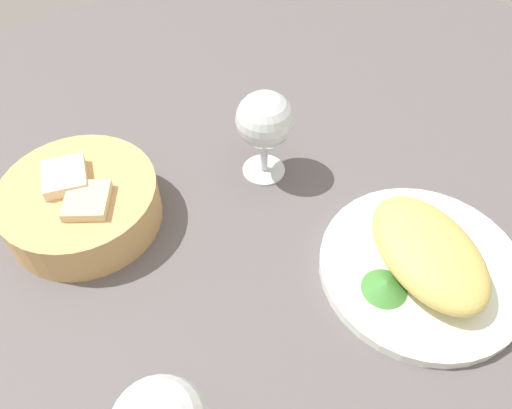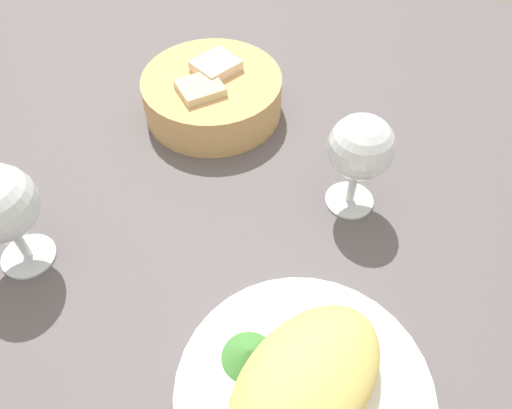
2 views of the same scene
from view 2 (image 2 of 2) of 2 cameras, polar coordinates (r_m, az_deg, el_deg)
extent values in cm
cube|color=#595355|center=(55.69, -0.45, -7.68)|extent=(140.00, 140.00, 2.00)
cylinder|color=white|center=(48.45, 5.45, -20.50)|extent=(23.29, 23.29, 1.40)
ellipsoid|color=#D4B95C|center=(45.46, 5.76, -19.19)|extent=(18.11, 13.22, 4.97)
cone|color=#408336|center=(47.95, -0.87, -16.53)|extent=(5.11, 5.11, 1.59)
cylinder|color=tan|center=(70.49, -4.92, 12.24)|extent=(18.78, 18.78, 5.58)
cube|color=beige|center=(70.94, -4.46, 14.06)|extent=(6.67, 6.31, 5.48)
cube|color=beige|center=(67.67, -6.17, 11.54)|extent=(7.15, 6.99, 5.39)
cylinder|color=silver|center=(61.14, 10.51, 0.58)|extent=(5.76, 5.76, 0.60)
cylinder|color=silver|center=(59.14, 10.88, 2.24)|extent=(1.00, 1.00, 4.76)
sphere|color=silver|center=(54.88, 11.80, 6.41)|extent=(7.26, 7.26, 7.26)
cylinder|color=silver|center=(60.67, -24.35, -5.26)|extent=(5.86, 5.86, 0.60)
cylinder|color=silver|center=(58.73, -25.16, -3.83)|extent=(1.00, 1.00, 4.58)
camera|label=1|loc=(0.37, -72.09, 26.07)|focal=34.89mm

